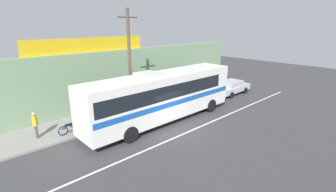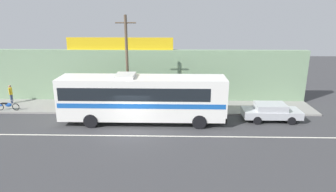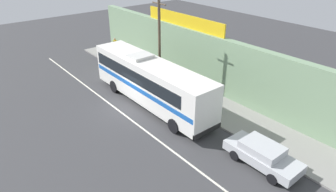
% 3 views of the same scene
% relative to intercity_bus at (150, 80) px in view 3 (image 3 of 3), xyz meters
% --- Properties ---
extents(ground_plane, '(70.00, 70.00, 0.00)m').
position_rel_intercity_bus_xyz_m(ground_plane, '(-0.51, -1.77, -2.07)').
color(ground_plane, '#3A3A3D').
extents(sidewalk_slab, '(30.00, 3.60, 0.14)m').
position_rel_intercity_bus_xyz_m(sidewalk_slab, '(-0.51, 3.43, -2.00)').
color(sidewalk_slab, gray).
rests_on(sidewalk_slab, ground_plane).
extents(storefront_facade, '(30.00, 0.70, 4.80)m').
position_rel_intercity_bus_xyz_m(storefront_facade, '(-0.51, 5.58, 0.33)').
color(storefront_facade, gray).
rests_on(storefront_facade, ground_plane).
extents(storefront_billboard, '(9.64, 0.12, 1.10)m').
position_rel_intercity_bus_xyz_m(storefront_billboard, '(-2.49, 5.58, 3.28)').
color(storefront_billboard, gold).
rests_on(storefront_billboard, storefront_facade).
extents(road_center_stripe, '(30.00, 0.14, 0.01)m').
position_rel_intercity_bus_xyz_m(road_center_stripe, '(-0.51, -2.57, -2.06)').
color(road_center_stripe, silver).
rests_on(road_center_stripe, ground_plane).
extents(intercity_bus, '(12.39, 2.62, 3.78)m').
position_rel_intercity_bus_xyz_m(intercity_bus, '(0.00, 0.00, 0.00)').
color(intercity_bus, white).
rests_on(intercity_bus, ground_plane).
extents(parked_car, '(4.39, 1.89, 1.37)m').
position_rel_intercity_bus_xyz_m(parked_car, '(9.98, 0.61, -1.33)').
color(parked_car, '#B7BABF').
rests_on(parked_car, ground_plane).
extents(utility_pole, '(1.60, 0.22, 7.81)m').
position_rel_intercity_bus_xyz_m(utility_pole, '(-1.30, 1.98, 2.11)').
color(utility_pole, brown).
rests_on(utility_pole, sidewalk_slab).
extents(motorcycle_blue, '(1.96, 0.56, 0.94)m').
position_rel_intercity_bus_xyz_m(motorcycle_blue, '(-11.58, 2.05, -1.50)').
color(motorcycle_blue, black).
rests_on(motorcycle_blue, sidewalk_slab).
extents(motorcycle_purple, '(1.95, 0.56, 0.94)m').
position_rel_intercity_bus_xyz_m(motorcycle_purple, '(-5.70, 2.29, -1.50)').
color(motorcycle_purple, black).
rests_on(motorcycle_purple, sidewalk_slab).
extents(pedestrian_far_left, '(0.30, 0.48, 1.69)m').
position_rel_intercity_bus_xyz_m(pedestrian_far_left, '(-12.26, 4.00, -0.94)').
color(pedestrian_far_left, navy).
rests_on(pedestrian_far_left, sidewalk_slab).
extents(pedestrian_near_shop, '(0.30, 0.48, 1.68)m').
position_rel_intercity_bus_xyz_m(pedestrian_near_shop, '(-7.65, 3.07, -0.95)').
color(pedestrian_near_shop, brown).
rests_on(pedestrian_near_shop, sidewalk_slab).
extents(pedestrian_far_right, '(0.30, 0.48, 1.59)m').
position_rel_intercity_bus_xyz_m(pedestrian_far_right, '(-4.47, 3.02, -1.01)').
color(pedestrian_far_right, black).
rests_on(pedestrian_far_right, sidewalk_slab).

